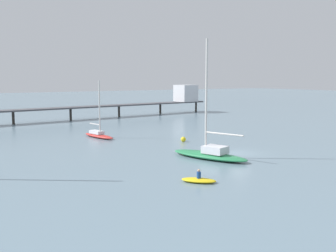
% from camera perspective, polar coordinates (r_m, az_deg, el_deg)
% --- Properties ---
extents(ground_plane, '(400.00, 400.00, 0.00)m').
position_cam_1_polar(ground_plane, '(46.79, 10.34, -3.89)').
color(ground_plane, slate).
extents(pier, '(59.38, 9.32, 6.89)m').
position_cam_1_polar(pier, '(92.60, -2.63, 4.02)').
color(pier, '#4C4C51').
rests_on(pier, ground_plane).
extents(sailboat_red, '(2.86, 7.03, 8.38)m').
position_cam_1_polar(sailboat_red, '(58.45, -10.12, -1.14)').
color(sailboat_red, red).
rests_on(sailboat_red, ground_plane).
extents(sailboat_green, '(5.69, 9.74, 12.96)m').
position_cam_1_polar(sailboat_green, '(43.05, 6.17, -3.86)').
color(sailboat_green, '#287F4C').
rests_on(sailboat_green, ground_plane).
extents(dinghy_yellow, '(3.00, 3.10, 1.14)m').
position_cam_1_polar(dinghy_yellow, '(33.53, 4.51, -7.84)').
color(dinghy_yellow, yellow).
rests_on(dinghy_yellow, ground_plane).
extents(mooring_buoy_inner, '(0.70, 0.70, 0.70)m').
position_cam_1_polar(mooring_buoy_inner, '(53.81, 2.25, -1.96)').
color(mooring_buoy_inner, yellow).
rests_on(mooring_buoy_inner, ground_plane).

